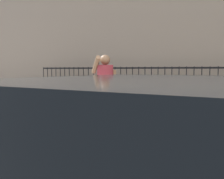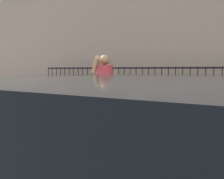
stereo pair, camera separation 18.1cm
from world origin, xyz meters
TOP-DOWN VIEW (x-y plane):
  - ground_plane at (0.00, 0.00)m, footprint 60.00×60.00m
  - sidewalk at (0.00, 2.20)m, footprint 28.00×4.40m
  - iron_fence at (0.00, 5.90)m, footprint 12.03×0.04m
  - pedestrian_on_phone at (-0.07, 1.57)m, footprint 0.68×0.68m
  - street_bench at (-3.74, 3.25)m, footprint 1.60×0.45m

SIDE VIEW (x-z plane):
  - ground_plane at x=0.00m, z-range 0.00..0.00m
  - sidewalk at x=0.00m, z-range 0.00..0.15m
  - street_bench at x=-3.74m, z-range 0.18..1.13m
  - iron_fence at x=0.00m, z-range 0.22..1.82m
  - pedestrian_on_phone at x=-0.07m, z-range 0.28..1.93m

